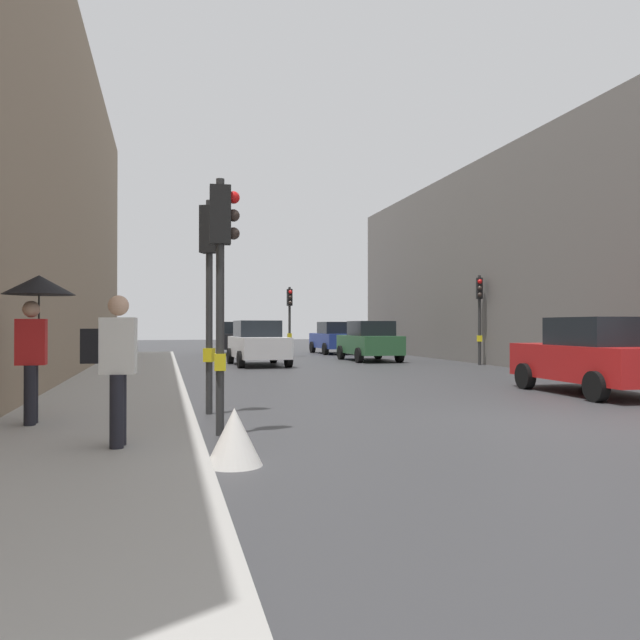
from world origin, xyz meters
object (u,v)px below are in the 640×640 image
at_px(car_blue_van, 335,338).
at_px(traffic_light_near_left, 222,258).
at_px(pedestrian_with_black_backpack, 114,361).
at_px(warning_sign_triangle, 234,437).
at_px(traffic_light_mid_street, 479,303).
at_px(car_green_estate, 369,341).
at_px(car_dark_suv, 236,338).
at_px(traffic_light_near_right, 211,267).
at_px(pedestrian_with_umbrella, 37,307).
at_px(traffic_light_far_median, 290,309).
at_px(car_white_compact, 258,343).
at_px(car_red_sedan, 594,356).

bearing_deg(car_blue_van, traffic_light_near_left, -108.95).
bearing_deg(pedestrian_with_black_backpack, traffic_light_near_left, 45.16).
height_order(car_blue_van, pedestrian_with_black_backpack, pedestrian_with_black_backpack).
bearing_deg(warning_sign_triangle, car_blue_van, 72.32).
relative_size(traffic_light_mid_street, car_blue_van, 0.84).
bearing_deg(warning_sign_triangle, car_green_estate, 67.30).
bearing_deg(car_blue_van, car_dark_suv, 172.23).
distance_m(traffic_light_mid_street, pedestrian_with_black_backpack, 19.63).
xyz_separation_m(traffic_light_near_left, car_blue_van, (8.38, 24.40, -1.66)).
xyz_separation_m(traffic_light_near_right, pedestrian_with_umbrella, (-2.58, -1.55, -0.78)).
xyz_separation_m(traffic_light_far_median, car_white_compact, (-2.51, -6.21, -1.53)).
distance_m(traffic_light_near_left, car_green_estate, 19.11).
relative_size(traffic_light_far_median, car_green_estate, 0.83).
xyz_separation_m(traffic_light_far_median, car_green_estate, (2.73, -4.37, -1.53)).
bearing_deg(warning_sign_triangle, car_red_sedan, 31.15).
distance_m(traffic_light_far_median, pedestrian_with_black_backpack, 23.99).
relative_size(car_dark_suv, car_red_sedan, 1.02).
xyz_separation_m(pedestrian_with_black_backpack, warning_sign_triangle, (1.33, -0.61, -0.84)).
distance_m(traffic_light_near_right, car_green_estate, 17.15).
bearing_deg(pedestrian_with_black_backpack, traffic_light_mid_street, 49.49).
bearing_deg(pedestrian_with_black_backpack, car_white_compact, 76.12).
bearing_deg(car_blue_van, car_red_sedan, -89.01).
bearing_deg(pedestrian_with_umbrella, traffic_light_mid_street, 42.70).
height_order(traffic_light_near_left, car_white_compact, traffic_light_near_left).
xyz_separation_m(traffic_light_near_left, warning_sign_triangle, (-0.04, -1.99, -2.22)).
bearing_deg(traffic_light_far_median, car_white_compact, -111.97).
relative_size(traffic_light_far_median, car_blue_van, 0.82).
relative_size(traffic_light_far_median, car_red_sedan, 0.82).
distance_m(car_red_sedan, warning_sign_triangle, 10.27).
distance_m(traffic_light_near_left, traffic_light_mid_street, 17.65).
distance_m(car_green_estate, pedestrian_with_umbrella, 19.73).
bearing_deg(traffic_light_near_left, car_red_sedan, 20.77).
relative_size(traffic_light_near_right, traffic_light_far_median, 1.09).
relative_size(car_dark_suv, pedestrian_with_black_backpack, 2.44).
bearing_deg(traffic_light_mid_street, car_red_sedan, -104.37).
xyz_separation_m(traffic_light_near_left, pedestrian_with_black_backpack, (-1.37, -1.38, -1.38)).
height_order(traffic_light_near_left, traffic_light_mid_street, traffic_light_near_left).
height_order(traffic_light_far_median, pedestrian_with_black_backpack, traffic_light_far_median).
distance_m(traffic_light_mid_street, car_white_compact, 8.92).
xyz_separation_m(traffic_light_near_right, car_blue_van, (8.38, 22.19, -1.75)).
height_order(traffic_light_near_left, warning_sign_triangle, traffic_light_near_left).
bearing_deg(traffic_light_far_median, traffic_light_near_left, -103.74).
distance_m(traffic_light_near_right, car_white_compact, 13.61).
bearing_deg(car_white_compact, pedestrian_with_umbrella, -109.97).
relative_size(traffic_light_mid_street, traffic_light_far_median, 1.02).
distance_m(traffic_light_mid_street, car_blue_van, 11.40).
xyz_separation_m(car_blue_van, warning_sign_triangle, (-8.41, -26.39, -0.55)).
distance_m(traffic_light_mid_street, warning_sign_triangle, 19.35).
relative_size(traffic_light_near_left, pedestrian_with_black_backpack, 2.08).
relative_size(car_dark_suv, car_white_compact, 1.01).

